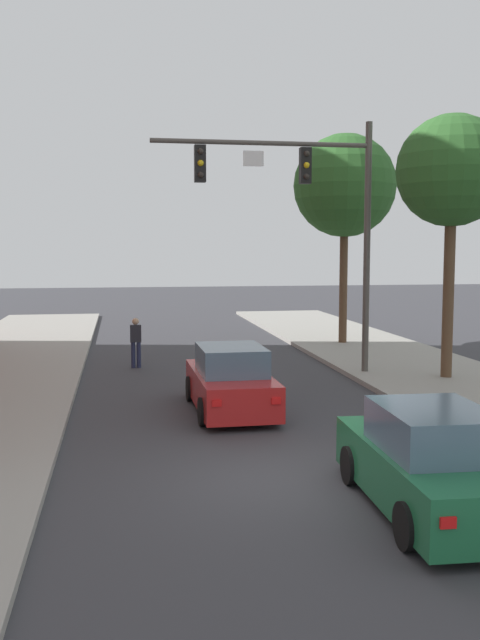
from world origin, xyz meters
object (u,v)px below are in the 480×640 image
Objects in this scene: traffic_signal_mast at (308,200)px; car_following_green at (430,464)px; car_lead_red at (230,382)px; street_tree_third at (345,186)px; street_tree_second at (452,172)px; pedestrian_crossing_road at (136,340)px.

traffic_signal_mast reaches higher than car_following_green.
street_tree_third is at bearing 59.59° from car_lead_red.
street_tree_second is (6.84, 2.70, 5.34)m from car_lead_red.
car_lead_red and car_following_green have the same top height.
car_lead_red is 9.09m from street_tree_second.
pedestrian_crossing_road reaches higher than car_lead_red.
car_following_green is 0.52× the size of street_tree_third.
car_following_green is 2.62× the size of pedestrian_crossing_road.
car_following_green is (-1.02, -10.93, -4.62)m from traffic_signal_mast.
pedestrian_crossing_road is at bearing 107.35° from car_lead_red.
car_lead_red is 13.45m from street_tree_third.
pedestrian_crossing_road is (-5.05, 2.69, -4.43)m from traffic_signal_mast.
street_tree_second is (4.90, 9.61, 5.34)m from car_following_green.
pedestrian_crossing_road is 10.62m from street_tree_third.
pedestrian_crossing_road reaches higher than car_following_green.
street_tree_third reaches higher than traffic_signal_mast.
pedestrian_crossing_road is at bearing 106.48° from car_following_green.
car_following_green is at bearing -117.05° from street_tree_second.
traffic_signal_mast is 0.91× the size of street_tree_third.
street_tree_second reaches higher than pedestrian_crossing_road.
street_tree_third is (3.24, 6.52, 0.98)m from traffic_signal_mast.
street_tree_second is (3.88, -1.32, 0.72)m from traffic_signal_mast.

